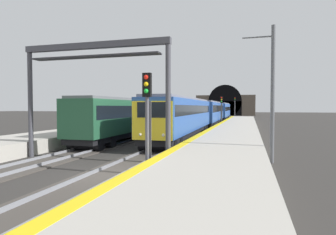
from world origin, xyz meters
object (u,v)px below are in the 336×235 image
(overhead_signal_gantry, at_px, (94,71))
(railway_signal_far, at_px, (235,105))
(train_main_approaching, at_px, (210,112))
(railway_signal_near, at_px, (147,113))
(train_adjacent_platform, at_px, (179,112))
(railway_signal_mid, at_px, (221,108))
(catenary_mast_near, at_px, (272,93))

(overhead_signal_gantry, bearing_deg, railway_signal_far, -3.30)
(train_main_approaching, distance_m, railway_signal_near, 33.81)
(train_main_approaching, bearing_deg, railway_signal_far, 176.73)
(train_adjacent_platform, bearing_deg, overhead_signal_gantry, -175.20)
(railway_signal_far, xyz_separation_m, overhead_signal_gantry, (-72.96, 4.20, 1.56))
(train_adjacent_platform, distance_m, railway_signal_near, 33.74)
(railway_signal_mid, relative_size, overhead_signal_gantry, 0.52)
(train_main_approaching, xyz_separation_m, catenary_mast_near, (-28.97, -7.24, 1.60))
(train_main_approaching, bearing_deg, overhead_signal_gantry, -5.45)
(overhead_signal_gantry, distance_m, catenary_mast_near, 10.01)
(catenary_mast_near, bearing_deg, train_adjacent_platform, 23.29)
(railway_signal_near, height_order, catenary_mast_near, catenary_mast_near)
(railway_signal_near, xyz_separation_m, railway_signal_mid, (34.30, -0.00, 0.09))
(train_main_approaching, relative_size, railway_signal_mid, 12.09)
(train_main_approaching, distance_m, railway_signal_mid, 1.92)
(railway_signal_mid, relative_size, catenary_mast_near, 0.63)
(railway_signal_near, distance_m, catenary_mast_near, 7.37)
(train_main_approaching, relative_size, overhead_signal_gantry, 6.33)
(overhead_signal_gantry, bearing_deg, train_main_approaching, -4.55)
(railway_signal_near, distance_m, overhead_signal_gantry, 5.54)
(train_adjacent_platform, bearing_deg, train_main_approaching, -81.85)
(train_main_approaching, xyz_separation_m, overhead_signal_gantry, (-31.03, 2.47, 2.90))
(train_main_approaching, height_order, overhead_signal_gantry, overhead_signal_gantry)
(railway_signal_near, bearing_deg, overhead_signal_gantry, -123.05)
(overhead_signal_gantry, xyz_separation_m, catenary_mast_near, (2.06, -9.71, -1.30))
(railway_signal_far, relative_size, overhead_signal_gantry, 0.66)
(railway_signal_mid, distance_m, overhead_signal_gantry, 31.92)
(catenary_mast_near, bearing_deg, railway_signal_mid, 10.57)
(railway_signal_far, bearing_deg, overhead_signal_gantry, -3.30)
(train_adjacent_platform, height_order, railway_signal_mid, train_adjacent_platform)
(train_main_approaching, xyz_separation_m, railway_signal_near, (-33.76, -1.73, 0.55))
(train_adjacent_platform, height_order, catenary_mast_near, catenary_mast_near)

